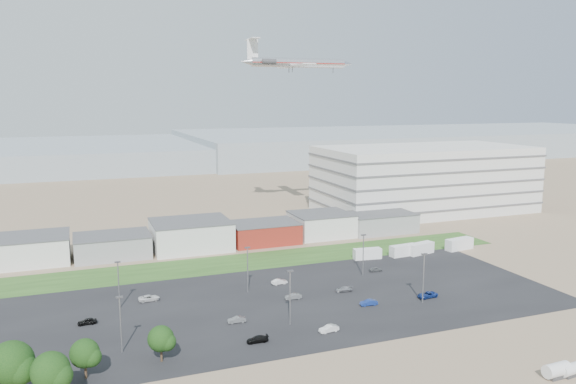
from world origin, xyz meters
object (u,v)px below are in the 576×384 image
parked_car_0 (427,295)px  parked_car_8 (376,269)px  parked_car_7 (293,296)px  parked_car_13 (329,329)px  storage_tank_nw (557,370)px  parked_car_5 (87,321)px  airliner (298,63)px  parked_car_12 (344,289)px  parked_car_9 (149,298)px  parked_car_11 (279,282)px  parked_car_3 (257,339)px  parked_car_1 (369,303)px  parked_car_4 (237,320)px  box_trailer_a (367,254)px

parked_car_0 → parked_car_8: size_ratio=1.40×
parked_car_7 → parked_car_13: 18.63m
storage_tank_nw → parked_car_13: size_ratio=1.12×
parked_car_5 → parked_car_8: size_ratio=1.09×
storage_tank_nw → parked_car_5: storage_tank_nw is taller
airliner → parked_car_12: bearing=-101.7°
storage_tank_nw → parked_car_9: bearing=134.0°
parked_car_7 → parked_car_11: (0.59, 10.40, 0.02)m
parked_car_8 → parked_car_11: bearing=94.1°
parked_car_5 → parked_car_9: (12.86, 8.87, 0.02)m
storage_tank_nw → parked_car_3: 49.25m
parked_car_8 → parked_car_11: (-26.15, -0.70, 0.06)m
airliner → parked_car_7: (-32.89, -79.43, -55.13)m
storage_tank_nw → parked_car_1: 39.93m
parked_car_1 → parked_car_4: parked_car_1 is taller
parked_car_1 → parked_car_8: parked_car_1 is taller
parked_car_9 → parked_car_13: (29.37, -28.72, 0.01)m
parked_car_4 → parked_car_12: parked_car_4 is taller
parked_car_7 → parked_car_9: 31.18m
box_trailer_a → parked_car_13: 50.69m
parked_car_7 → parked_car_8: 28.95m
parked_car_11 → parked_car_0: bearing=-131.9°
box_trailer_a → parked_car_8: size_ratio=2.32×
parked_car_0 → parked_car_7: parked_car_0 is taller
box_trailer_a → parked_car_13: size_ratio=1.97×
parked_car_7 → parked_car_12: parked_car_7 is taller
airliner → parked_car_5: size_ratio=11.64×
parked_car_12 → parked_car_11: bearing=-122.7°
parked_car_4 → parked_car_7: size_ratio=0.98×
airliner → parked_car_9: 108.34m
parked_car_12 → parked_car_4: bearing=-65.2°
airliner → parked_car_13: bearing=-105.7°
box_trailer_a → parked_car_8: (-3.55, -10.82, -0.87)m
parked_car_4 → parked_car_13: (14.93, -10.43, 0.05)m
storage_tank_nw → parked_car_3: storage_tank_nw is taller
box_trailer_a → parked_car_0: 31.62m
parked_car_7 → parked_car_3: bearing=-34.0°
storage_tank_nw → parked_car_3: (-39.82, 28.98, -0.73)m
parked_car_5 → parked_car_12: bearing=87.3°
parked_car_7 → parked_car_11: parked_car_11 is taller
parked_car_0 → parked_car_12: size_ratio=1.18×
parked_car_11 → parked_car_13: 29.04m
storage_tank_nw → parked_car_4: bearing=136.4°
airliner → parked_car_7: 102.13m
parked_car_5 → parked_car_7: (42.36, -1.23, -0.01)m
parked_car_3 → parked_car_13: parked_car_13 is taller
airliner → parked_car_1: bearing=-99.5°
parked_car_1 → parked_car_12: 9.65m
parked_car_9 → parked_car_12: (41.93, -9.67, -0.06)m
parked_car_8 → parked_car_9: 56.25m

